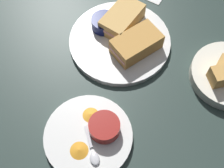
{
  "coord_description": "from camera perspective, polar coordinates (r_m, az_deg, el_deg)",
  "views": [
    {
      "loc": [
        42.28,
        21.0,
        69.75
      ],
      "look_at": [
        11.01,
        2.9,
        3.0
      ],
      "focal_mm": 47.95,
      "sensor_mm": 36.0,
      "label": 1
    }
  ],
  "objects": [
    {
      "name": "ground_plane",
      "position": [
        0.85,
        2.02,
        5.04
      ],
      "size": [
        110.0,
        110.0,
        3.0
      ],
      "primitive_type": "cube",
      "color": "#283833"
    },
    {
      "name": "spoon_by_gravy_ramekin",
      "position": [
        0.7,
        -3.62,
        -13.04
      ],
      "size": [
        7.79,
        8.25,
        0.8
      ],
      "color": "silver",
      "rests_on": "plate_chips_companion"
    },
    {
      "name": "sandwich_half_far",
      "position": [
        0.87,
        1.95,
        12.3
      ],
      "size": [
        13.79,
        8.64,
        4.8
      ],
      "color": "tan",
      "rests_on": "plate_sandwich_main"
    },
    {
      "name": "plate_sandwich_main",
      "position": [
        0.86,
        1.51,
        8.17
      ],
      "size": [
        28.67,
        28.67,
        1.6
      ],
      "primitive_type": "cylinder",
      "color": "silver",
      "rests_on": "ground_plane"
    },
    {
      "name": "sandwich_half_near",
      "position": [
        0.82,
        4.68,
        7.65
      ],
      "size": [
        14.99,
        12.35,
        4.8
      ],
      "color": "#C68C42",
      "rests_on": "plate_sandwich_main"
    },
    {
      "name": "plate_chips_companion",
      "position": [
        0.73,
        -4.55,
        -9.91
      ],
      "size": [
        21.3,
        21.3,
        1.6
      ],
      "primitive_type": "cylinder",
      "color": "silver",
      "rests_on": "ground_plane"
    },
    {
      "name": "spoon_by_dark_ramekin",
      "position": [
        0.86,
        1.85,
        9.66
      ],
      "size": [
        2.29,
        9.89,
        0.8
      ],
      "color": "silver",
      "rests_on": "plate_sandwich_main"
    },
    {
      "name": "ramekin_light_gravy",
      "position": [
        0.71,
        -1.47,
        -8.17
      ],
      "size": [
        7.47,
        7.47,
        3.3
      ],
      "color": "maroon",
      "rests_on": "plate_chips_companion"
    },
    {
      "name": "ramekin_dark_sauce",
      "position": [
        0.87,
        -1.52,
        11.63
      ],
      "size": [
        7.24,
        7.24,
        3.22
      ],
      "color": "#0C144C",
      "rests_on": "plate_sandwich_main"
    },
    {
      "name": "plantain_chip_scatter",
      "position": [
        0.72,
        -3.15,
        -8.69
      ],
      "size": [
        15.39,
        10.75,
        0.6
      ],
      "color": "orange",
      "rests_on": "plate_chips_companion"
    }
  ]
}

